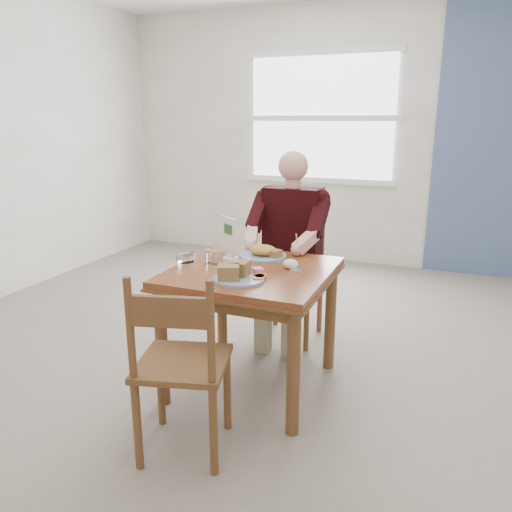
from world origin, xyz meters
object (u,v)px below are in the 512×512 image
at_px(diner, 290,234).
at_px(chair_near, 180,365).
at_px(table, 252,287).
at_px(near_plate, 237,274).
at_px(far_plate, 264,253).
at_px(chair_far, 293,275).

bearing_deg(diner, chair_near, -92.26).
relative_size(table, diner, 0.66).
bearing_deg(near_plate, chair_near, -96.88).
height_order(near_plate, far_plate, near_plate).
bearing_deg(far_plate, chair_near, -91.97).
bearing_deg(diner, near_plate, -89.64).
relative_size(table, chair_far, 0.97).
bearing_deg(near_plate, diner, 90.36).
xyz_separation_m(chair_far, far_plate, (-0.02, -0.54, 0.30)).
height_order(chair_near, far_plate, chair_near).
distance_m(chair_near, far_plate, 1.04).
xyz_separation_m(diner, near_plate, (0.01, -0.93, -0.03)).
bearing_deg(chair_far, table, -90.00).
height_order(chair_near, diner, diner).
bearing_deg(far_plate, table, -84.93).
height_order(table, diner, diner).
relative_size(chair_near, diner, 0.69).
bearing_deg(table, chair_near, -94.41).
distance_m(near_plate, far_plate, 0.48).
distance_m(table, diner, 0.73).
bearing_deg(far_plate, chair_far, 87.57).
height_order(table, chair_far, chair_far).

